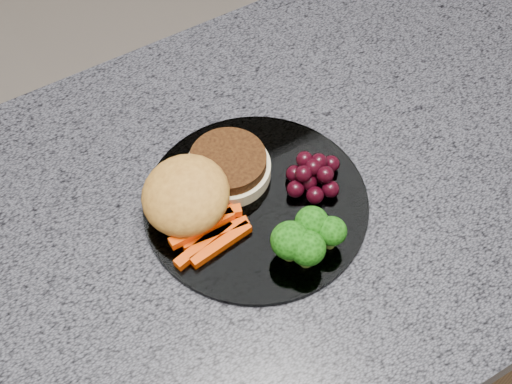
{
  "coord_description": "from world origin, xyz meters",
  "views": [
    {
      "loc": [
        -0.22,
        -0.4,
        1.58
      ],
      "look_at": [
        0.01,
        -0.0,
        0.93
      ],
      "focal_mm": 50.0,
      "sensor_mm": 36.0,
      "label": 1
    }
  ],
  "objects_px": {
    "grape_bunch": "(314,175)",
    "plate": "(256,203)",
    "burger": "(202,187)",
    "island_cabinet": "(249,361)"
  },
  "relations": [
    {
      "from": "plate",
      "to": "burger",
      "type": "xyz_separation_m",
      "value": [
        -0.05,
        0.04,
        0.03
      ]
    },
    {
      "from": "plate",
      "to": "burger",
      "type": "relative_size",
      "value": 1.33
    },
    {
      "from": "island_cabinet",
      "to": "grape_bunch",
      "type": "distance_m",
      "value": 0.5
    },
    {
      "from": "burger",
      "to": "grape_bunch",
      "type": "relative_size",
      "value": 2.55
    },
    {
      "from": "burger",
      "to": "grape_bunch",
      "type": "distance_m",
      "value": 0.13
    },
    {
      "from": "grape_bunch",
      "to": "plate",
      "type": "bearing_deg",
      "value": 171.09
    },
    {
      "from": "island_cabinet",
      "to": "plate",
      "type": "relative_size",
      "value": 4.62
    },
    {
      "from": "burger",
      "to": "plate",
      "type": "bearing_deg",
      "value": -56.64
    },
    {
      "from": "plate",
      "to": "grape_bunch",
      "type": "distance_m",
      "value": 0.07
    },
    {
      "from": "plate",
      "to": "burger",
      "type": "bearing_deg",
      "value": 144.35
    }
  ]
}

